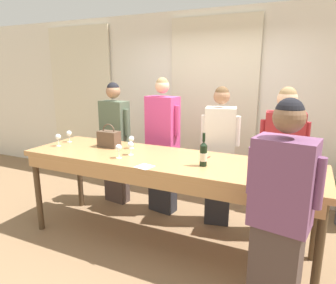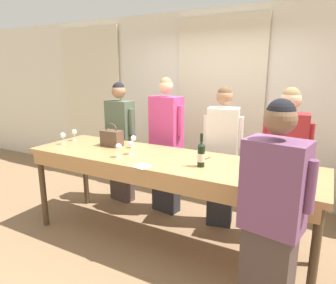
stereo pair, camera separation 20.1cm
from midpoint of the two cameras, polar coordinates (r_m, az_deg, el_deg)
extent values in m
plane|color=#846647|center=(3.60, -2.31, -18.58)|extent=(18.00, 18.00, 0.00)
cube|color=silver|center=(4.72, 7.43, 7.10)|extent=(12.00, 0.06, 2.80)
cube|color=beige|center=(5.95, -17.07, 7.38)|extent=(1.35, 0.03, 2.69)
cube|color=beige|center=(4.66, 7.17, 6.34)|extent=(1.35, 0.03, 2.69)
cube|color=#B27F4C|center=(3.19, -2.47, -3.46)|extent=(3.19, 0.88, 0.06)
cube|color=#B27F4C|center=(2.87, -6.39, -7.36)|extent=(3.06, 0.03, 0.12)
cylinder|color=#4C3823|center=(4.02, -24.84, -8.77)|extent=(0.07, 0.07, 0.95)
cylinder|color=#4C3823|center=(2.75, 24.71, -19.32)|extent=(0.07, 0.07, 0.95)
cylinder|color=#4C3823|center=(4.48, -17.75, -5.88)|extent=(0.07, 0.07, 0.95)
cylinder|color=#4C3823|center=(3.39, 24.90, -12.88)|extent=(0.07, 0.07, 0.95)
cylinder|color=black|center=(2.89, 4.77, -2.64)|extent=(0.07, 0.07, 0.20)
cone|color=black|center=(2.86, 4.82, -0.31)|extent=(0.07, 0.07, 0.04)
cylinder|color=black|center=(2.84, 4.85, 0.88)|extent=(0.03, 0.03, 0.08)
cylinder|color=beige|center=(2.89, 4.77, -2.84)|extent=(0.07, 0.07, 0.08)
cube|color=brown|center=(3.69, -12.71, 0.54)|extent=(0.25, 0.15, 0.19)
torus|color=brown|center=(3.67, -12.79, 2.11)|extent=(0.17, 0.01, 0.17)
cylinder|color=white|center=(3.94, -21.47, -0.69)|extent=(0.06, 0.06, 0.00)
cylinder|color=white|center=(3.93, -21.52, -0.06)|extent=(0.01, 0.01, 0.08)
sphere|color=white|center=(3.91, -21.61, 0.94)|extent=(0.07, 0.07, 0.07)
sphere|color=maroon|center=(3.92, -21.60, 0.82)|extent=(0.04, 0.04, 0.04)
cylinder|color=white|center=(4.11, -19.58, 0.03)|extent=(0.06, 0.06, 0.00)
cylinder|color=white|center=(4.10, -19.63, 0.63)|extent=(0.01, 0.01, 0.08)
sphere|color=white|center=(4.09, -19.70, 1.59)|extent=(0.07, 0.07, 0.07)
cylinder|color=white|center=(3.60, -8.55, -1.17)|extent=(0.06, 0.06, 0.00)
cylinder|color=white|center=(3.59, -8.57, -0.49)|extent=(0.01, 0.01, 0.08)
sphere|color=white|center=(3.57, -8.61, 0.61)|extent=(0.07, 0.07, 0.07)
sphere|color=maroon|center=(3.57, -8.60, 0.48)|extent=(0.04, 0.04, 0.04)
cylinder|color=white|center=(3.32, -8.83, -2.42)|extent=(0.06, 0.06, 0.00)
cylinder|color=white|center=(3.31, -8.86, -1.69)|extent=(0.01, 0.01, 0.08)
sphere|color=white|center=(3.29, -8.91, -0.50)|extent=(0.07, 0.07, 0.07)
cylinder|color=white|center=(3.25, 15.56, -3.08)|extent=(0.06, 0.06, 0.00)
cylinder|color=white|center=(3.24, 15.61, -2.33)|extent=(0.01, 0.01, 0.08)
sphere|color=white|center=(3.22, 15.68, -1.13)|extent=(0.07, 0.07, 0.07)
cylinder|color=white|center=(3.22, -11.09, -2.99)|extent=(0.06, 0.06, 0.00)
cylinder|color=white|center=(3.21, -11.12, -2.24)|extent=(0.01, 0.01, 0.08)
sphere|color=white|center=(3.19, -11.18, -1.02)|extent=(0.07, 0.07, 0.07)
cube|color=white|center=(2.90, -6.50, -4.70)|extent=(0.18, 0.18, 0.00)
cylinder|color=maroon|center=(3.17, 5.68, -3.03)|extent=(0.03, 0.13, 0.01)
cube|color=#473833|center=(4.54, -11.03, -6.03)|extent=(0.37, 0.22, 0.84)
cube|color=#4C5B47|center=(4.35, -11.47, 3.32)|extent=(0.43, 0.26, 0.66)
sphere|color=#9E7051|center=(4.29, -11.76, 9.44)|extent=(0.20, 0.20, 0.20)
sphere|color=black|center=(4.29, -11.78, 9.91)|extent=(0.18, 0.18, 0.18)
cylinder|color=#4C5B47|center=(4.19, -9.28, 3.72)|extent=(0.08, 0.08, 0.36)
cylinder|color=#4C5B47|center=(4.50, -13.56, 4.18)|extent=(0.08, 0.08, 0.36)
cube|color=#28282D|center=(4.15, -2.42, -7.30)|extent=(0.38, 0.25, 0.89)
cube|color=#C63D7A|center=(3.94, -2.54, 3.58)|extent=(0.45, 0.29, 0.70)
sphere|color=#DBAD89|center=(3.88, -2.61, 10.57)|extent=(0.18, 0.18, 0.18)
sphere|color=#93754C|center=(3.88, -2.62, 11.04)|extent=(0.16, 0.16, 0.16)
cylinder|color=#C63D7A|center=(3.80, 0.23, 4.03)|extent=(0.08, 0.08, 0.39)
cylinder|color=#C63D7A|center=(4.07, -5.14, 4.61)|extent=(0.08, 0.08, 0.39)
cube|color=#28282D|center=(3.89, 7.99, -9.35)|extent=(0.34, 0.28, 0.83)
cube|color=silver|center=(3.66, 8.36, 1.43)|extent=(0.40, 0.33, 0.66)
sphere|color=#9E7051|center=(3.60, 8.61, 8.60)|extent=(0.19, 0.19, 0.19)
sphere|color=brown|center=(3.60, 8.63, 9.13)|extent=(0.17, 0.17, 0.17)
cylinder|color=silver|center=(3.64, 11.52, 2.03)|extent=(0.08, 0.08, 0.36)
cylinder|color=silver|center=(3.68, 5.28, 2.34)|extent=(0.08, 0.08, 0.36)
cube|color=#473833|center=(3.76, 18.77, -10.81)|extent=(0.37, 0.24, 0.82)
cube|color=maroon|center=(3.54, 19.65, 0.16)|extent=(0.43, 0.29, 0.65)
sphere|color=#DBAD89|center=(3.47, 20.26, 7.70)|extent=(0.22, 0.22, 0.22)
sphere|color=#93754C|center=(3.46, 20.31, 8.32)|extent=(0.19, 0.19, 0.19)
cylinder|color=maroon|center=(3.54, 23.38, 0.65)|extent=(0.08, 0.08, 0.36)
cylinder|color=maroon|center=(3.53, 16.04, 1.21)|extent=(0.08, 0.08, 0.36)
cube|color=#473833|center=(2.58, 17.33, -22.88)|extent=(0.38, 0.29, 0.82)
cube|color=#704266|center=(2.23, 18.64, -7.46)|extent=(0.45, 0.34, 0.65)
sphere|color=brown|center=(2.12, 19.58, 4.40)|extent=(0.22, 0.22, 0.22)
sphere|color=black|center=(2.11, 19.66, 5.41)|extent=(0.19, 0.19, 0.19)
cylinder|color=#704266|center=(2.28, 13.30, -5.35)|extent=(0.08, 0.08, 0.36)
cylinder|color=#704266|center=(2.17, 24.47, -7.21)|extent=(0.08, 0.08, 0.36)
camera|label=1|loc=(0.10, -91.79, -0.43)|focal=32.00mm
camera|label=2|loc=(0.10, 88.21, 0.43)|focal=32.00mm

